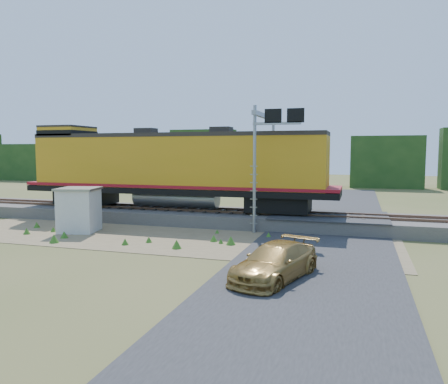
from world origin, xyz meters
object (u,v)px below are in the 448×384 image
(car, at_px, (275,262))
(locomotive, at_px, (171,166))
(signal_gantry, at_px, (269,139))
(shed, at_px, (79,210))

(car, bearing_deg, locomotive, 146.24)
(signal_gantry, bearing_deg, car, -77.04)
(locomotive, distance_m, car, 15.32)
(locomotive, relative_size, signal_gantry, 2.96)
(locomotive, xyz_separation_m, signal_gantry, (6.92, -0.68, 1.79))
(locomotive, height_order, car, locomotive)
(shed, relative_size, signal_gantry, 0.36)
(shed, distance_m, car, 14.36)
(locomotive, bearing_deg, car, -51.00)
(locomotive, bearing_deg, shed, -122.56)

